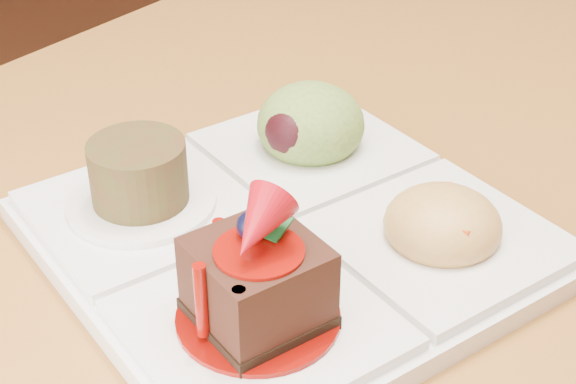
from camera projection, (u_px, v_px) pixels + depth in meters
The scene contains 1 object.
sampler_plate at pixel (291, 216), 0.46m from camera, with size 0.28×0.28×0.09m.
Camera 1 is at (0.04, -1.03, 1.03)m, focal length 55.00 mm.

